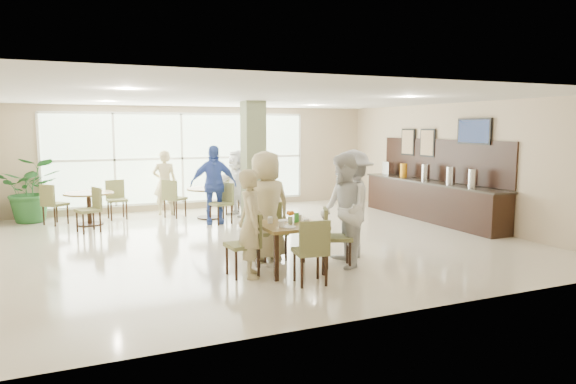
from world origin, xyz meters
name	(u,v)px	position (x,y,z in m)	size (l,w,h in m)	color
ground	(255,240)	(0.00, 0.00, 0.00)	(10.00, 10.00, 0.00)	beige
room_shell	(254,155)	(0.00, 0.00, 1.70)	(10.00, 10.00, 10.00)	white
window_bank	(182,158)	(-0.50, 4.46, 1.40)	(7.00, 0.04, 7.00)	silver
column	(253,166)	(0.40, 1.20, 1.40)	(0.45, 0.45, 2.80)	#717753
main_table	(290,230)	(-0.23, -2.30, 0.66)	(0.94, 0.94, 0.75)	brown
round_table_left	(89,200)	(-2.96, 3.08, 0.57)	(1.10, 1.10, 0.75)	brown
round_table_right	(209,195)	(-0.19, 2.86, 0.57)	(1.08, 1.08, 0.75)	brown
chairs_main_table	(291,241)	(-0.21, -2.27, 0.47)	(2.12, 2.00, 0.95)	olive
chairs_table_left	(87,205)	(-2.99, 3.06, 0.47)	(1.94, 1.95, 0.95)	olive
chairs_table_right	(208,199)	(-0.20, 2.87, 0.47)	(1.99, 1.87, 0.95)	olive
tabletop_clutter	(291,220)	(-0.22, -2.31, 0.81)	(0.68, 0.73, 0.21)	white
buffet_counter	(430,197)	(4.70, 0.51, 0.55)	(0.64, 4.70, 1.95)	black
wall_tv	(474,131)	(4.94, -0.60, 2.15)	(0.06, 1.00, 0.58)	black
framed_art_a	(428,143)	(4.95, 1.00, 1.85)	(0.05, 0.55, 0.70)	black
framed_art_b	(408,142)	(4.95, 1.80, 1.85)	(0.05, 0.55, 0.70)	black
potted_plant	(32,190)	(-4.17, 3.99, 0.77)	(1.38, 1.38, 1.54)	#255E2A
teen_left	(251,223)	(-0.88, -2.32, 0.81)	(0.59, 0.39, 1.62)	#CABA87
teen_far	(266,206)	(-0.33, -1.48, 0.92)	(0.90, 0.49, 1.85)	#CABA87
teen_right	(344,210)	(0.66, -2.38, 0.92)	(0.89, 0.70, 1.84)	white
teen_standing	(353,203)	(1.15, -1.83, 0.93)	(1.20, 0.69, 1.86)	#B5B5B7
adult_a	(213,185)	(-0.27, 2.11, 0.91)	(1.07, 0.61, 1.83)	#3C59B6
adult_b	(237,183)	(0.56, 2.93, 0.83)	(1.55, 0.67, 1.67)	white
adult_standing	(165,183)	(-1.11, 3.74, 0.83)	(0.61, 0.40, 1.66)	#CABA87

